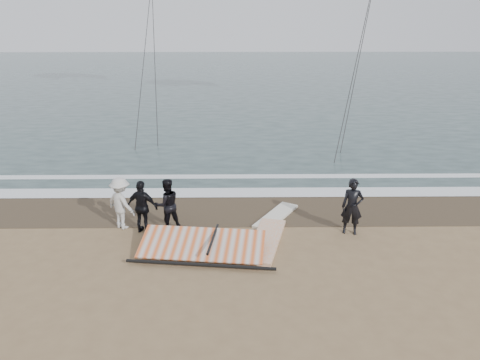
# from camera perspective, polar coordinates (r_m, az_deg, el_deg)

# --- Properties ---
(ground) EXTENTS (120.00, 120.00, 0.00)m
(ground) POSITION_cam_1_polar(r_m,az_deg,el_deg) (11.79, 4.08, -12.49)
(ground) COLOR #8C704C
(ground) RESTS_ON ground
(sea) EXTENTS (120.00, 54.00, 0.02)m
(sea) POSITION_cam_1_polar(r_m,az_deg,el_deg) (43.33, 0.59, 12.08)
(sea) COLOR #233838
(sea) RESTS_ON ground
(wet_sand) EXTENTS (120.00, 2.80, 0.01)m
(wet_sand) POSITION_cam_1_polar(r_m,az_deg,el_deg) (15.74, 2.80, -3.50)
(wet_sand) COLOR #4C3D2B
(wet_sand) RESTS_ON ground
(foam_near) EXTENTS (120.00, 0.90, 0.01)m
(foam_near) POSITION_cam_1_polar(r_m,az_deg,el_deg) (17.01, 2.53, -1.52)
(foam_near) COLOR white
(foam_near) RESTS_ON sea
(foam_far) EXTENTS (120.00, 0.45, 0.01)m
(foam_far) POSITION_cam_1_polar(r_m,az_deg,el_deg) (18.60, 2.25, 0.46)
(foam_far) COLOR white
(foam_far) RESTS_ON sea
(man_main) EXTENTS (0.70, 0.54, 1.71)m
(man_main) POSITION_cam_1_polar(r_m,az_deg,el_deg) (14.15, 13.52, -3.18)
(man_main) COLOR black
(man_main) RESTS_ON ground
(board_white) EXTENTS (1.38, 2.79, 0.11)m
(board_white) POSITION_cam_1_polar(r_m,az_deg,el_deg) (13.60, 3.19, -7.36)
(board_white) COLOR silver
(board_white) RESTS_ON ground
(board_cream) EXTENTS (1.61, 2.14, 0.09)m
(board_cream) POSITION_cam_1_polar(r_m,az_deg,el_deg) (15.13, 4.40, -4.41)
(board_cream) COLOR silver
(board_cream) RESTS_ON ground
(trio_cluster) EXTENTS (2.49, 1.17, 1.63)m
(trio_cluster) POSITION_cam_1_polar(r_m,az_deg,el_deg) (14.32, -11.94, -2.94)
(trio_cluster) COLOR black
(trio_cluster) RESTS_ON ground
(sail_rig) EXTENTS (3.93, 2.08, 0.49)m
(sail_rig) POSITION_cam_1_polar(r_m,az_deg,el_deg) (13.10, -4.89, -7.88)
(sail_rig) COLOR black
(sail_rig) RESTS_ON ground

